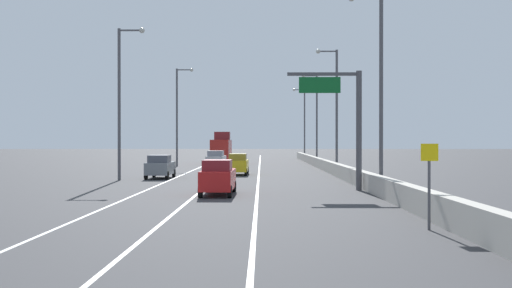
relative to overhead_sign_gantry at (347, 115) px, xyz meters
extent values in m
plane|color=#38383A|center=(-7.13, 32.27, -4.73)|extent=(320.00, 320.00, 0.00)
cube|color=silver|center=(-12.63, 23.27, -4.73)|extent=(0.16, 130.00, 0.00)
cube|color=silver|center=(-9.13, 23.27, -4.73)|extent=(0.16, 130.00, 0.00)
cube|color=silver|center=(-5.63, 23.27, -4.73)|extent=(0.16, 130.00, 0.00)
cube|color=#B2ADA3|center=(1.34, 8.27, -4.18)|extent=(0.60, 120.00, 1.10)
cylinder|color=#47474C|center=(0.74, 0.02, -0.98)|extent=(0.36, 0.36, 7.50)
cube|color=#47474C|center=(-1.51, 0.02, 2.57)|extent=(4.50, 0.20, 0.20)
cube|color=#0C5923|center=(-1.73, -0.10, 1.87)|extent=(2.60, 0.10, 1.00)
cylinder|color=#4C4C51|center=(0.44, -16.17, -3.53)|extent=(0.10, 0.10, 2.40)
cube|color=yellow|center=(0.44, -16.21, -2.03)|extent=(0.60, 0.04, 0.60)
cylinder|color=#4C4C51|center=(1.88, -1.18, 1.25)|extent=(0.24, 0.24, 11.94)
cylinder|color=#4C4C51|center=(1.92, 19.72, 1.25)|extent=(0.24, 0.24, 11.94)
cube|color=#4C4C51|center=(1.02, 19.72, 7.07)|extent=(1.80, 0.12, 0.12)
sphere|color=beige|center=(0.12, 19.72, 7.07)|extent=(0.44, 0.44, 0.44)
cylinder|color=#4C4C51|center=(2.00, 40.61, 1.25)|extent=(0.24, 0.24, 11.94)
cube|color=#4C4C51|center=(1.10, 40.61, 7.07)|extent=(1.80, 0.12, 0.12)
sphere|color=beige|center=(0.20, 40.61, 7.07)|extent=(0.44, 0.44, 0.44)
cylinder|color=#4C4C51|center=(1.92, 61.51, 1.25)|extent=(0.24, 0.24, 11.94)
cube|color=#4C4C51|center=(1.02, 61.51, 7.07)|extent=(1.80, 0.12, 0.12)
sphere|color=beige|center=(0.12, 61.51, 7.07)|extent=(0.44, 0.44, 0.44)
cylinder|color=#4C4C51|center=(-16.57, 9.00, 1.25)|extent=(0.24, 0.24, 11.94)
cube|color=#4C4C51|center=(-15.67, 9.00, 7.07)|extent=(1.80, 0.12, 0.12)
sphere|color=beige|center=(-14.77, 9.00, 7.07)|extent=(0.44, 0.44, 0.44)
cylinder|color=#4C4C51|center=(-15.71, 34.08, 1.25)|extent=(0.24, 0.24, 11.94)
cube|color=#4C4C51|center=(-14.81, 34.08, 7.07)|extent=(1.80, 0.12, 0.12)
sphere|color=beige|center=(-13.91, 34.08, 7.07)|extent=(0.44, 0.44, 0.44)
cube|color=#B7B7BC|center=(-10.45, 28.16, -3.84)|extent=(2.03, 4.62, 1.09)
cube|color=gray|center=(-10.46, 27.70, -3.00)|extent=(1.72, 2.11, 0.60)
cylinder|color=black|center=(-11.24, 30.02, -4.39)|extent=(0.24, 0.69, 0.68)
cylinder|color=black|center=(-9.53, 29.96, -4.39)|extent=(0.24, 0.69, 0.68)
cylinder|color=black|center=(-11.37, 26.36, -4.39)|extent=(0.24, 0.69, 0.68)
cylinder|color=black|center=(-9.66, 26.30, -4.39)|extent=(0.24, 0.69, 0.68)
cube|color=slate|center=(-13.77, 11.51, -3.89)|extent=(1.93, 4.14, 1.00)
cube|color=#4D505A|center=(-13.78, 11.10, -3.09)|extent=(1.67, 1.88, 0.60)
cylinder|color=black|center=(-14.60, 13.13, -4.39)|extent=(0.23, 0.68, 0.68)
cylinder|color=black|center=(-12.90, 13.10, -4.39)|extent=(0.23, 0.68, 0.68)
cylinder|color=black|center=(-14.65, 9.92, -4.39)|extent=(0.23, 0.68, 0.68)
cylinder|color=black|center=(-12.95, 9.89, -4.39)|extent=(0.23, 0.68, 0.68)
cube|color=gold|center=(-7.51, 16.47, -3.88)|extent=(1.80, 4.32, 1.01)
cube|color=olive|center=(-7.52, 16.04, -3.08)|extent=(1.55, 1.96, 0.60)
cylinder|color=black|center=(-8.26, 18.18, -4.39)|extent=(0.23, 0.68, 0.68)
cylinder|color=black|center=(-6.70, 18.15, -4.39)|extent=(0.23, 0.68, 0.68)
cylinder|color=black|center=(-8.32, 14.79, -4.39)|extent=(0.23, 0.68, 0.68)
cylinder|color=black|center=(-6.76, 14.76, -4.39)|extent=(0.23, 0.68, 0.68)
cube|color=red|center=(-7.87, -3.15, -3.84)|extent=(1.84, 4.63, 1.09)
cube|color=maroon|center=(-7.87, -3.61, -3.00)|extent=(1.58, 2.10, 0.60)
cylinder|color=black|center=(-8.63, -1.28, -4.39)|extent=(0.23, 0.68, 0.68)
cylinder|color=black|center=(-7.04, -1.31, -4.39)|extent=(0.23, 0.68, 0.68)
cylinder|color=black|center=(-8.70, -4.99, -4.39)|extent=(0.23, 0.68, 0.68)
cylinder|color=black|center=(-7.10, -5.01, -4.39)|extent=(0.23, 0.68, 0.68)
cube|color=#A51E19|center=(-10.79, 41.40, -2.84)|extent=(2.41, 8.25, 2.77)
cube|color=maroon|center=(-10.79, 43.22, -0.91)|extent=(2.11, 1.82, 1.10)
cylinder|color=black|center=(-11.90, 44.83, -4.23)|extent=(0.22, 1.00, 1.00)
cylinder|color=black|center=(-9.66, 44.83, -4.23)|extent=(0.22, 1.00, 1.00)
cylinder|color=black|center=(-11.92, 37.98, -4.23)|extent=(0.22, 1.00, 1.00)
cylinder|color=black|center=(-9.68, 37.98, -4.23)|extent=(0.22, 1.00, 1.00)
camera|label=1|loc=(-5.38, -36.22, -1.64)|focal=40.49mm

